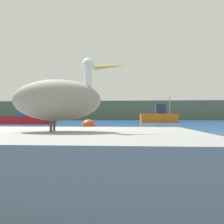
{
  "coord_description": "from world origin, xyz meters",
  "views": [
    {
      "loc": [
        1.51,
        -3.72,
        0.87
      ],
      "look_at": [
        -0.34,
        20.52,
        1.37
      ],
      "focal_mm": 37.45,
      "sensor_mm": 36.0,
      "label": 1
    }
  ],
  "objects_px": {
    "fishing_boat_orange": "(159,116)",
    "pelican": "(58,100)",
    "mooring_buoy": "(88,126)",
    "fishing_boat_red": "(26,118)"
  },
  "relations": [
    {
      "from": "pelican",
      "to": "mooring_buoy",
      "type": "height_order",
      "value": "pelican"
    },
    {
      "from": "fishing_boat_orange",
      "to": "mooring_buoy",
      "type": "distance_m",
      "value": 25.39
    },
    {
      "from": "fishing_boat_orange",
      "to": "fishing_boat_red",
      "type": "bearing_deg",
      "value": -158.64
    },
    {
      "from": "fishing_boat_red",
      "to": "mooring_buoy",
      "type": "bearing_deg",
      "value": -55.93
    },
    {
      "from": "fishing_boat_orange",
      "to": "mooring_buoy",
      "type": "height_order",
      "value": "fishing_boat_orange"
    },
    {
      "from": "pelican",
      "to": "mooring_buoy",
      "type": "bearing_deg",
      "value": 90.85
    },
    {
      "from": "fishing_boat_orange",
      "to": "mooring_buoy",
      "type": "bearing_deg",
      "value": -109.94
    },
    {
      "from": "fishing_boat_orange",
      "to": "pelican",
      "type": "bearing_deg",
      "value": -103.73
    },
    {
      "from": "mooring_buoy",
      "to": "fishing_boat_red",
      "type": "bearing_deg",
      "value": 123.93
    },
    {
      "from": "pelican",
      "to": "fishing_boat_orange",
      "type": "height_order",
      "value": "fishing_boat_orange"
    }
  ]
}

